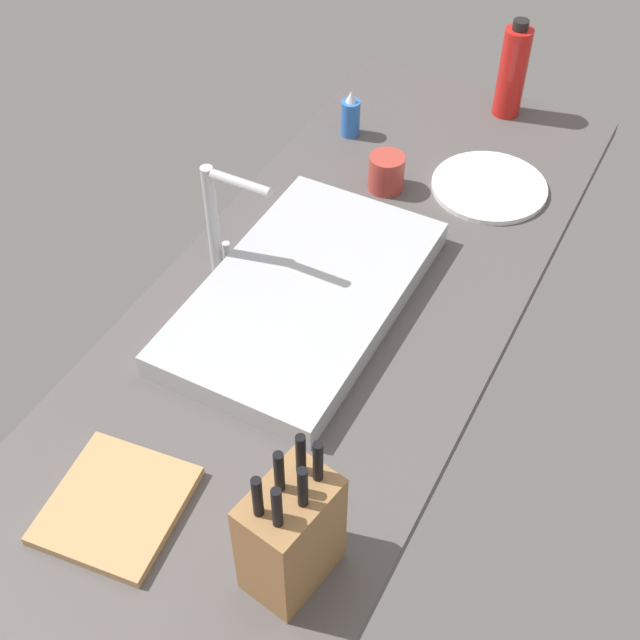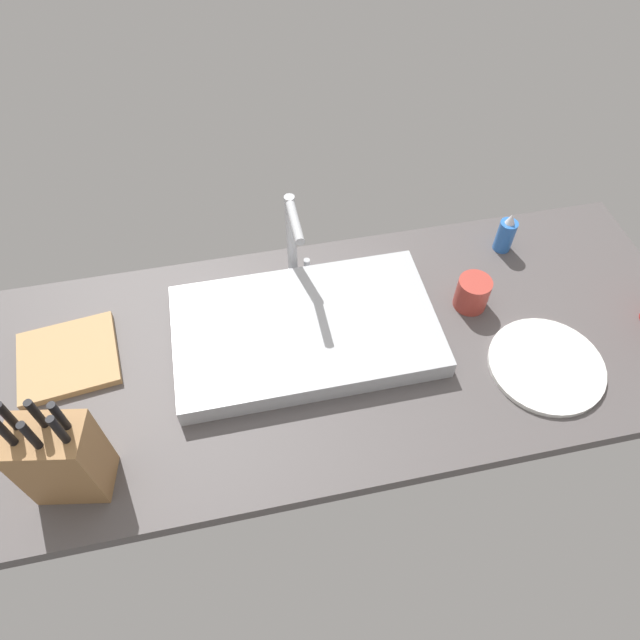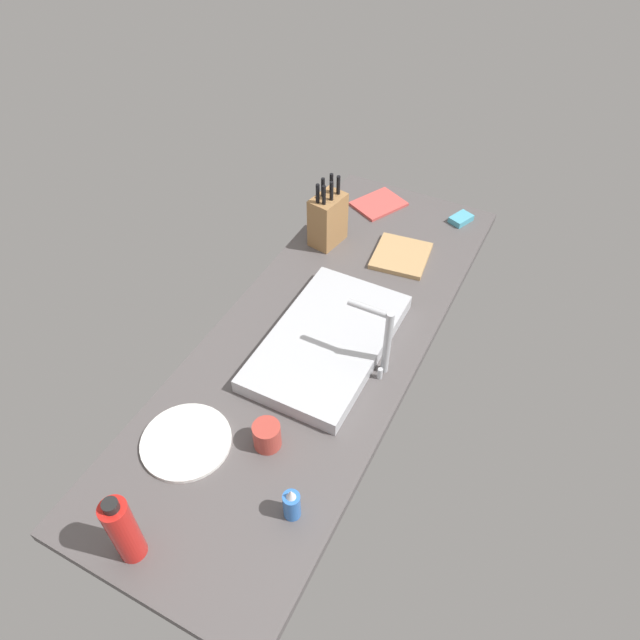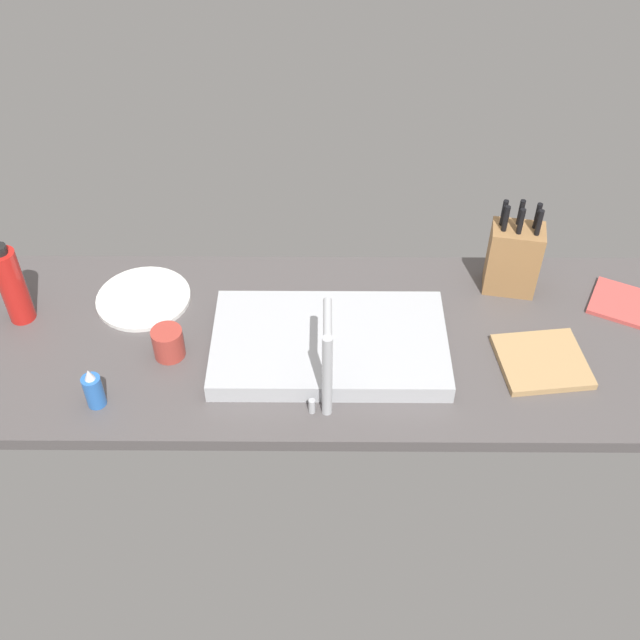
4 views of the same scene
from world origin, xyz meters
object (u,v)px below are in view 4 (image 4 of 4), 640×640
faucet (326,364)px  water_bottle (12,285)px  dish_towel (630,305)px  cutting_board (542,361)px  coffee_mug (168,343)px  soap_bottle (93,390)px  dinner_plate (144,298)px  knife_block (513,257)px  sink_basin (329,344)px

faucet → water_bottle: (80.00, -30.05, -3.43)cm
water_bottle → dish_towel: water_bottle is taller
faucet → cutting_board: size_ratio=1.16×
coffee_mug → cutting_board: bearing=178.3°
soap_bottle → water_bottle: 39.70cm
soap_bottle → dinner_plate: (-4.76, -36.44, -4.25)cm
knife_block → cutting_board: 30.74cm
cutting_board → water_bottle: (133.51, -16.08, 10.28)cm
sink_basin → water_bottle: 82.15cm
faucet → coffee_mug: size_ratio=3.02×
dish_towel → coffee_mug: (120.48, 18.22, 3.45)cm
dinner_plate → dish_towel: bearing=179.1°
dinner_plate → dish_towel: 130.64cm
faucet → water_bottle: size_ratio=1.03×
dinner_plate → knife_block: bearing=-176.6°
cutting_board → dish_towel: 34.77cm
soap_bottle → dish_towel: soap_bottle is taller
cutting_board → coffee_mug: 92.84cm
knife_block → water_bottle: knife_block is taller
sink_basin → dish_towel: bearing=-168.3°
soap_bottle → water_bottle: water_bottle is taller
soap_bottle → dish_towel: size_ratio=0.58×
knife_block → soap_bottle: size_ratio=2.37×
faucet → cutting_board: 56.97cm
soap_bottle → coffee_mug: 21.97cm
knife_block → coffee_mug: knife_block is taller
knife_block → dinner_plate: 99.93cm
knife_block → coffee_mug: 93.13cm
sink_basin → dinner_plate: 53.65cm
sink_basin → cutting_board: sink_basin is taller
cutting_board → soap_bottle: 108.56cm
faucet → dish_towel: bearing=-156.7°
sink_basin → faucet: 21.93cm
dinner_plate → dish_towel: same height
soap_bottle → knife_block: bearing=-157.8°
water_bottle → dish_towel: size_ratio=1.21×
knife_block → soap_bottle: (104.03, 42.39, -5.52)cm
faucet → soap_bottle: 55.03cm
sink_basin → knife_block: 55.51cm
faucet → knife_block: 65.98cm
cutting_board → soap_bottle: (107.66, 13.37, 3.95)cm
knife_block → cutting_board: (-3.63, 29.02, -9.48)cm
faucet → soap_bottle: size_ratio=2.13×
soap_bottle → coffee_mug: bearing=-132.8°
sink_basin → dinner_plate: size_ratio=2.32×
cutting_board → soap_bottle: bearing=7.1°
faucet → dinner_plate: (49.39, -37.04, -14.01)cm
knife_block → coffee_mug: bearing=26.5°
cutting_board → dinner_plate: cutting_board is taller
soap_bottle → dinner_plate: bearing=-97.4°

